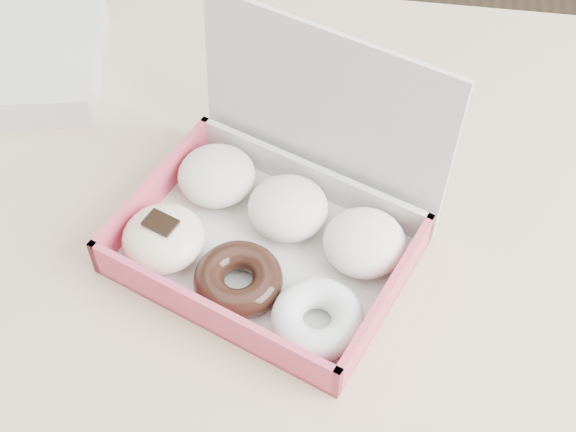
# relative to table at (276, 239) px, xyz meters

# --- Properties ---
(table) EXTENTS (1.20, 0.80, 0.75)m
(table) POSITION_rel_table_xyz_m (0.00, 0.00, 0.00)
(table) COLOR tan
(table) RESTS_ON ground
(donut_box) EXTENTS (0.37, 0.34, 0.22)m
(donut_box) POSITION_rel_table_xyz_m (0.01, -0.07, 0.11)
(donut_box) COLOR silver
(donut_box) RESTS_ON table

